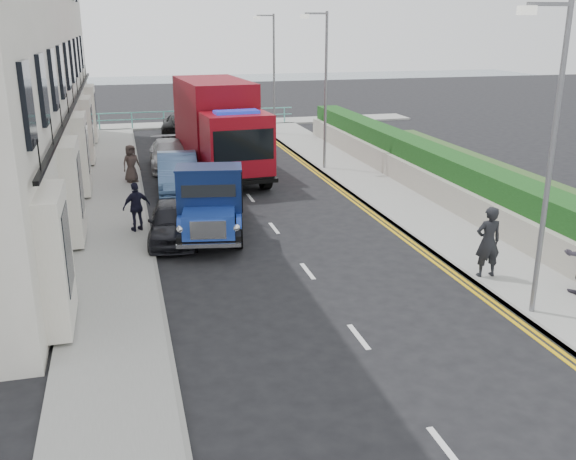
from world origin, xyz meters
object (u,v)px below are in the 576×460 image
(lamp_far, at_px, (272,67))
(parked_car_front, at_px, (173,221))
(pedestrian_east_near, at_px, (488,242))
(lamp_mid, at_px, (323,82))
(red_lorry, at_px, (219,126))
(bedford_lorry, at_px, (210,207))
(lamp_near, at_px, (548,147))

(lamp_far, height_order, parked_car_front, lamp_far)
(pedestrian_east_near, bearing_deg, lamp_far, -86.76)
(lamp_mid, height_order, red_lorry, lamp_mid)
(bedford_lorry, bearing_deg, lamp_near, -39.23)
(lamp_near, xyz_separation_m, pedestrian_east_near, (0.22, 2.23, -2.92))
(lamp_near, distance_m, red_lorry, 17.05)
(lamp_near, xyz_separation_m, lamp_mid, (0.00, 16.00, 0.00))
(lamp_near, xyz_separation_m, lamp_far, (0.00, 26.00, 0.00))
(pedestrian_east_near, bearing_deg, lamp_mid, -86.37)
(lamp_near, relative_size, lamp_far, 1.00)
(lamp_near, height_order, pedestrian_east_near, lamp_near)
(lamp_far, xyz_separation_m, bedford_lorry, (-6.37, -18.66, -2.91))
(lamp_mid, bearing_deg, bedford_lorry, -126.34)
(bedford_lorry, distance_m, red_lorry, 9.18)
(red_lorry, xyz_separation_m, parked_car_front, (-2.83, -8.72, -1.57))
(bedford_lorry, bearing_deg, parked_car_front, 178.30)
(bedford_lorry, bearing_deg, lamp_far, 80.99)
(lamp_mid, height_order, parked_car_front, lamp_mid)
(lamp_near, distance_m, lamp_far, 26.00)
(lamp_near, relative_size, parked_car_front, 1.90)
(lamp_mid, bearing_deg, red_lorry, 176.36)
(bedford_lorry, height_order, pedestrian_east_near, bedford_lorry)
(red_lorry, bearing_deg, parked_car_front, -112.37)
(red_lorry, distance_m, pedestrian_east_near, 14.95)
(lamp_far, distance_m, bedford_lorry, 19.93)
(lamp_far, xyz_separation_m, pedestrian_east_near, (0.22, -23.77, -2.92))
(red_lorry, bearing_deg, pedestrian_east_near, -75.17)
(lamp_mid, relative_size, parked_car_front, 1.90)
(lamp_mid, distance_m, parked_car_front, 11.78)
(lamp_mid, bearing_deg, lamp_near, -90.00)
(red_lorry, relative_size, pedestrian_east_near, 4.19)
(bedford_lorry, xyz_separation_m, red_lorry, (1.68, 8.95, 1.11))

